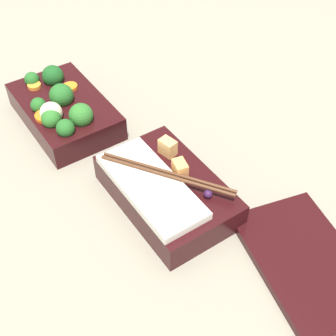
% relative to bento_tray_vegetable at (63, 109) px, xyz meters
% --- Properties ---
extents(ground_plane, '(3.00, 3.00, 0.00)m').
position_rel_bento_tray_vegetable_xyz_m(ground_plane, '(0.13, 0.03, -0.03)').
color(ground_plane, gray).
extents(bento_tray_vegetable, '(0.21, 0.13, 0.08)m').
position_rel_bento_tray_vegetable_xyz_m(bento_tray_vegetable, '(0.00, 0.00, 0.00)').
color(bento_tray_vegetable, black).
rests_on(bento_tray_vegetable, ground_plane).
extents(bento_tray_rice, '(0.21, 0.13, 0.07)m').
position_rel_bento_tray_vegetable_xyz_m(bento_tray_rice, '(0.25, 0.04, -0.00)').
color(bento_tray_rice, black).
rests_on(bento_tray_rice, ground_plane).
extents(bento_lid, '(0.23, 0.17, 0.01)m').
position_rel_bento_tray_vegetable_xyz_m(bento_lid, '(0.45, 0.14, -0.02)').
color(bento_lid, black).
rests_on(bento_lid, ground_plane).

